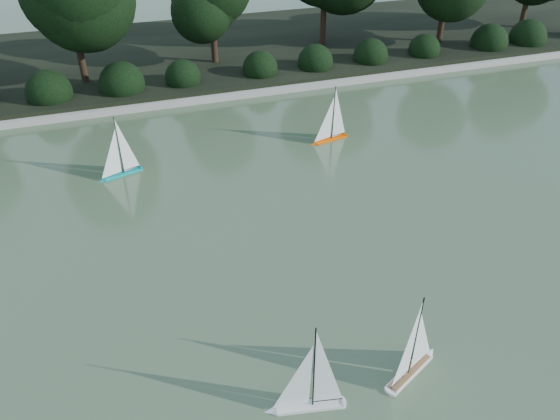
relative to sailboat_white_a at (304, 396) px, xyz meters
name	(u,v)px	position (x,y,z in m)	size (l,w,h in m)	color
ground	(323,317)	(0.88, 1.42, -0.23)	(80.00, 80.00, 0.00)	#364D2E
pond_coping	(201,99)	(0.88, 10.42, -0.14)	(40.00, 0.35, 0.18)	gray
far_bank	(176,55)	(0.88, 14.42, -0.08)	(40.00, 8.00, 0.30)	black
shrub_hedge	(193,76)	(0.88, 11.32, 0.22)	(29.10, 1.10, 1.10)	black
sailboat_white_a	(304,396)	(0.00, 0.00, 0.00)	(1.08, 0.37, 1.47)	silver
sailboat_white_b	(415,358)	(1.65, 0.08, 0.00)	(1.06, 0.63, 1.53)	white
sailboat_orange	(328,132)	(3.32, 6.99, 0.00)	(1.09, 0.39, 1.49)	#FC5500
sailboat_teal	(118,167)	(-1.70, 6.88, -0.01)	(1.04, 0.47, 1.44)	#0E938D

